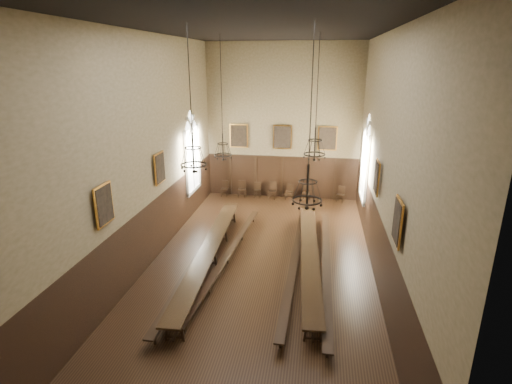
% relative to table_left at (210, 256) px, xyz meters
% --- Properties ---
extents(floor, '(9.00, 18.00, 0.02)m').
position_rel_table_left_xyz_m(floor, '(2.04, 0.17, -0.41)').
color(floor, black).
rests_on(floor, ground).
extents(ceiling, '(9.00, 18.00, 0.02)m').
position_rel_table_left_xyz_m(ceiling, '(2.04, 0.17, 8.61)').
color(ceiling, black).
rests_on(ceiling, ground).
extents(wall_back, '(9.00, 0.02, 9.00)m').
position_rel_table_left_xyz_m(wall_back, '(2.04, 9.18, 4.10)').
color(wall_back, '#816F4F').
rests_on(wall_back, ground).
extents(wall_front, '(9.00, 0.02, 9.00)m').
position_rel_table_left_xyz_m(wall_front, '(2.04, -8.84, 4.10)').
color(wall_front, '#816F4F').
rests_on(wall_front, ground).
extents(wall_left, '(0.02, 18.00, 9.00)m').
position_rel_table_left_xyz_m(wall_left, '(-2.47, 0.17, 4.10)').
color(wall_left, '#816F4F').
rests_on(wall_left, ground).
extents(wall_right, '(0.02, 18.00, 9.00)m').
position_rel_table_left_xyz_m(wall_right, '(6.55, 0.17, 4.10)').
color(wall_right, '#816F4F').
rests_on(wall_right, ground).
extents(wainscot_panelling, '(9.00, 18.00, 2.50)m').
position_rel_table_left_xyz_m(wainscot_panelling, '(2.04, 0.17, 0.85)').
color(wainscot_panelling, black).
rests_on(wainscot_panelling, floor).
extents(table_left, '(1.16, 10.33, 0.80)m').
position_rel_table_left_xyz_m(table_left, '(0.00, 0.00, 0.00)').
color(table_left, black).
rests_on(table_left, floor).
extents(table_right, '(1.20, 9.66, 0.75)m').
position_rel_table_left_xyz_m(table_right, '(4.01, 0.29, -0.03)').
color(table_right, black).
rests_on(table_right, floor).
extents(bench_left_outer, '(0.51, 10.79, 0.49)m').
position_rel_table_left_xyz_m(bench_left_outer, '(-0.42, 0.07, -0.09)').
color(bench_left_outer, black).
rests_on(bench_left_outer, floor).
extents(bench_left_inner, '(0.99, 9.90, 0.45)m').
position_rel_table_left_xyz_m(bench_left_inner, '(0.69, 0.28, -0.12)').
color(bench_left_inner, black).
rests_on(bench_left_inner, floor).
extents(bench_right_inner, '(0.53, 10.14, 0.46)m').
position_rel_table_left_xyz_m(bench_right_inner, '(3.43, 0.20, -0.11)').
color(bench_right_inner, black).
rests_on(bench_right_inner, floor).
extents(bench_right_outer, '(0.32, 10.49, 0.47)m').
position_rel_table_left_xyz_m(bench_right_outer, '(4.66, 0.17, -0.10)').
color(bench_right_outer, black).
rests_on(bench_right_outer, floor).
extents(chair_0, '(0.42, 0.42, 0.94)m').
position_rel_table_left_xyz_m(chair_0, '(-1.43, 8.73, -0.12)').
color(chair_0, black).
rests_on(chair_0, floor).
extents(chair_1, '(0.48, 0.48, 0.99)m').
position_rel_table_left_xyz_m(chair_1, '(-0.35, 8.76, -0.10)').
color(chair_1, black).
rests_on(chair_1, floor).
extents(chair_2, '(0.45, 0.45, 0.91)m').
position_rel_table_left_xyz_m(chair_2, '(0.60, 8.77, -0.13)').
color(chair_2, black).
rests_on(chair_2, floor).
extents(chair_3, '(0.51, 0.51, 1.02)m').
position_rel_table_left_xyz_m(chair_3, '(1.53, 8.65, -0.09)').
color(chair_3, black).
rests_on(chair_3, floor).
extents(chair_4, '(0.45, 0.45, 0.90)m').
position_rel_table_left_xyz_m(chair_4, '(2.54, 8.73, -0.13)').
color(chair_4, black).
rests_on(chair_4, floor).
extents(chair_5, '(0.50, 0.50, 0.94)m').
position_rel_table_left_xyz_m(chair_5, '(3.55, 8.68, -0.12)').
color(chair_5, black).
rests_on(chair_5, floor).
extents(chair_7, '(0.53, 0.53, 0.94)m').
position_rel_table_left_xyz_m(chair_7, '(5.57, 8.71, -0.12)').
color(chair_7, black).
rests_on(chair_7, floor).
extents(chandelier_back_left, '(0.79, 0.79, 5.22)m').
position_rel_table_left_xyz_m(chandelier_back_left, '(-0.08, 3.05, 3.90)').
color(chandelier_back_left, black).
rests_on(chandelier_back_left, ceiling).
extents(chandelier_back_right, '(0.92, 0.92, 4.95)m').
position_rel_table_left_xyz_m(chandelier_back_right, '(3.99, 2.50, 4.12)').
color(chandelier_back_right, black).
rests_on(chandelier_back_right, ceiling).
extents(chandelier_front_left, '(0.85, 0.85, 4.37)m').
position_rel_table_left_xyz_m(chandelier_front_left, '(0.22, -2.11, 4.66)').
color(chandelier_front_left, black).
rests_on(chandelier_front_left, ceiling).
extents(chandelier_front_right, '(0.92, 0.92, 5.30)m').
position_rel_table_left_xyz_m(chandelier_front_right, '(3.88, -2.37, 3.78)').
color(chandelier_front_right, black).
rests_on(chandelier_front_right, ceiling).
extents(portrait_back_0, '(1.10, 0.12, 1.40)m').
position_rel_table_left_xyz_m(portrait_back_0, '(-0.56, 9.05, 3.30)').
color(portrait_back_0, '#C2822E').
rests_on(portrait_back_0, wall_back).
extents(portrait_back_1, '(1.10, 0.12, 1.40)m').
position_rel_table_left_xyz_m(portrait_back_1, '(2.04, 9.05, 3.30)').
color(portrait_back_1, '#C2822E').
rests_on(portrait_back_1, wall_back).
extents(portrait_back_2, '(1.10, 0.12, 1.40)m').
position_rel_table_left_xyz_m(portrait_back_2, '(4.64, 9.05, 3.30)').
color(portrait_back_2, '#C2822E').
rests_on(portrait_back_2, wall_back).
extents(portrait_left_0, '(0.12, 1.00, 1.30)m').
position_rel_table_left_xyz_m(portrait_left_0, '(-2.34, 1.17, 3.30)').
color(portrait_left_0, '#C2822E').
rests_on(portrait_left_0, wall_left).
extents(portrait_left_1, '(0.12, 1.00, 1.30)m').
position_rel_table_left_xyz_m(portrait_left_1, '(-2.34, -3.33, 3.30)').
color(portrait_left_1, '#C2822E').
rests_on(portrait_left_1, wall_left).
extents(portrait_right_0, '(0.12, 1.00, 1.30)m').
position_rel_table_left_xyz_m(portrait_right_0, '(6.42, 1.17, 3.30)').
color(portrait_right_0, '#C2822E').
rests_on(portrait_right_0, wall_right).
extents(portrait_right_1, '(0.12, 1.00, 1.30)m').
position_rel_table_left_xyz_m(portrait_right_1, '(6.42, -3.33, 3.30)').
color(portrait_right_1, '#C2822E').
rests_on(portrait_right_1, wall_right).
extents(window_right, '(0.20, 2.20, 4.60)m').
position_rel_table_left_xyz_m(window_right, '(6.47, 5.67, 3.00)').
color(window_right, white).
rests_on(window_right, wall_right).
extents(window_left, '(0.20, 2.20, 4.60)m').
position_rel_table_left_xyz_m(window_left, '(-2.39, 5.67, 3.00)').
color(window_left, white).
rests_on(window_left, wall_left).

